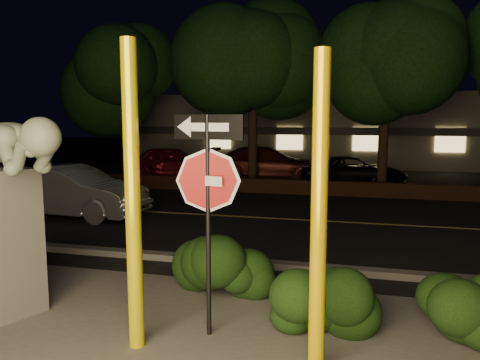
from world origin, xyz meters
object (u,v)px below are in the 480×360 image
object	(u,v)px
silver_sedan	(70,191)
parked_car_darkred	(267,163)
yellow_pole_left	(133,199)
yellow_pole_right	(319,218)
signpost	(208,181)
sculpture	(1,195)
parked_car_red	(172,162)
parked_car_dark	(353,171)

from	to	relation	value
silver_sedan	parked_car_darkred	size ratio (longest dim) A/B	0.86
yellow_pole_left	yellow_pole_right	distance (m)	2.09
signpost	sculpture	size ratio (longest dim) A/B	1.01
yellow_pole_right	silver_sedan	bearing A→B (deg)	138.69
yellow_pole_right	signpost	world-z (taller)	yellow_pole_right
yellow_pole_right	parked_car_red	distance (m)	16.86
parked_car_red	silver_sedan	bearing A→B (deg)	170.19
yellow_pole_right	silver_sedan	distance (m)	9.65
parked_car_dark	silver_sedan	bearing A→B (deg)	128.60
yellow_pole_left	parked_car_darkred	size ratio (longest dim) A/B	0.71
parked_car_darkred	parked_car_dark	bearing A→B (deg)	-110.07
parked_car_dark	sculpture	bearing A→B (deg)	153.42
parked_car_dark	yellow_pole_right	bearing A→B (deg)	170.10
yellow_pole_right	parked_car_darkred	distance (m)	15.69
yellow_pole_left	yellow_pole_right	bearing A→B (deg)	-1.75
parked_car_red	parked_car_dark	bearing A→B (deg)	-106.93
parked_car_darkred	parked_car_dark	distance (m)	3.77
parked_car_red	parked_car_dark	size ratio (longest dim) A/B	1.01
yellow_pole_right	parked_car_red	xyz separation A→B (m)	(-7.81, 14.92, -0.95)
silver_sedan	parked_car_darkred	distance (m)	9.65
yellow_pole_right	sculpture	xyz separation A→B (m)	(-4.21, 0.47, -0.01)
silver_sedan	parked_car_dark	xyz separation A→B (m)	(7.35, 8.15, -0.12)
signpost	parked_car_red	xyz separation A→B (m)	(-6.45, 14.37, -1.21)
parked_car_dark	yellow_pole_left	bearing A→B (deg)	161.88
yellow_pole_right	parked_car_darkred	xyz separation A→B (m)	(-3.54, 15.26, -0.95)
silver_sedan	parked_car_dark	bearing A→B (deg)	-38.86
sculpture	parked_car_red	xyz separation A→B (m)	(-3.60, 14.45, -0.94)
yellow_pole_right	yellow_pole_left	bearing A→B (deg)	178.25
sculpture	silver_sedan	bearing A→B (deg)	139.84
silver_sedan	signpost	bearing A→B (deg)	-131.45
signpost	silver_sedan	size ratio (longest dim) A/B	0.64
sculpture	parked_car_darkred	xyz separation A→B (m)	(0.67, 14.79, -0.93)
yellow_pole_left	parked_car_dark	size ratio (longest dim) A/B	0.85
yellow_pole_right	parked_car_dark	bearing A→B (deg)	89.42
parked_car_red	sculpture	bearing A→B (deg)	-179.81
yellow_pole_right	signpost	xyz separation A→B (m)	(-1.35, 0.55, 0.26)
sculpture	yellow_pole_left	bearing A→B (deg)	11.99
yellow_pole_right	parked_car_dark	xyz separation A→B (m)	(0.15, 14.48, -1.09)
yellow_pole_left	silver_sedan	size ratio (longest dim) A/B	0.83
parked_car_red	parked_car_darkred	xyz separation A→B (m)	(4.27, 0.35, 0.00)
parked_car_red	parked_car_darkred	distance (m)	4.28
signpost	sculpture	bearing A→B (deg)	-166.71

